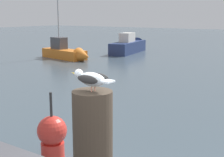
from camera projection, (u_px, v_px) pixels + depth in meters
name	position (u px, v px, depth m)	size (l,w,h in m)	color
mooring_post	(93.00, 150.00, 2.35)	(0.29, 0.29, 0.89)	#382D23
seagull	(91.00, 79.00, 2.25)	(0.39, 0.16, 0.14)	#C67560
boat_orange	(68.00, 53.00, 19.84)	(4.25, 1.78, 4.65)	orange
boat_navy	(131.00, 46.00, 23.49)	(2.08, 5.35, 1.56)	navy
channel_buoy	(52.00, 136.00, 5.98)	(0.56, 0.56, 1.33)	red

